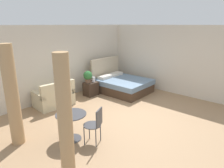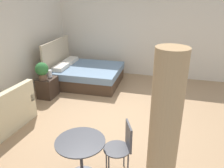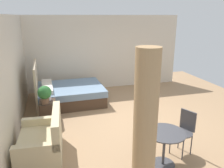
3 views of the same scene
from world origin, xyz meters
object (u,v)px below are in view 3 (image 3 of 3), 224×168
vase (49,97)px  balcony_table (164,142)px  bed (68,93)px  couch (43,142)px  potted_plant (45,94)px  cafe_chair_near_window (185,128)px  nightstand (48,111)px

vase → balcony_table: (-2.67, -2.05, -0.16)m
vase → bed: bearing=-28.6°
couch → potted_plant: potted_plant is taller
potted_plant → cafe_chair_near_window: size_ratio=0.52×
vase → balcony_table: vase is taller
nightstand → cafe_chair_near_window: (-2.29, -2.68, 0.29)m
balcony_table → vase: bearing=37.5°
nightstand → potted_plant: size_ratio=1.15×
nightstand → cafe_chair_near_window: size_ratio=0.60×
potted_plant → couch: bearing=177.7°
cafe_chair_near_window → potted_plant: bearing=51.2°
vase → cafe_chair_near_window: bearing=-132.4°
vase → balcony_table: size_ratio=0.27×
couch → vase: bearing=-4.9°
nightstand → balcony_table: balcony_table is taller
potted_plant → balcony_table: bearing=-138.9°
nightstand → couch: bearing=176.2°
balcony_table → cafe_chair_near_window: size_ratio=0.83×
potted_plant → cafe_chair_near_window: bearing=-128.8°
bed → potted_plant: size_ratio=4.48×
nightstand → vase: (0.12, -0.04, 0.38)m
vase → balcony_table: 3.37m
couch → balcony_table: bearing=-112.9°
nightstand → balcony_table: (-2.55, -2.09, 0.22)m
bed → potted_plant: 1.57m
bed → cafe_chair_near_window: bed is taller
balcony_table → potted_plant: bearing=41.1°
balcony_table → cafe_chair_near_window: bearing=-65.9°
potted_plant → cafe_chair_near_window: 3.51m
potted_plant → bed: bearing=-27.5°
couch → vase: 1.79m
nightstand → vase: size_ratio=2.70×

